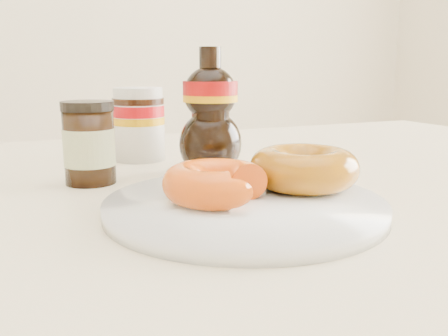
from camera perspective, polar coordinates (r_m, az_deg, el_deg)
name	(u,v)px	position (r m, az deg, el deg)	size (l,w,h in m)	color
dining_table	(229,244)	(0.64, 0.56, -8.69)	(1.40, 0.90, 0.75)	beige
plate	(245,206)	(0.48, 2.37, -4.31)	(0.27, 0.27, 0.01)	white
donut_bitten	(215,183)	(0.47, -0.99, -1.70)	(0.10, 0.10, 0.04)	#D7510C
donut_whole	(304,168)	(0.53, 9.13, 0.02)	(0.12, 0.12, 0.04)	#9D600A
nutella_jar	(139,121)	(0.76, -9.71, 5.29)	(0.08, 0.08, 0.11)	white
syrup_bottle	(210,112)	(0.65, -1.57, 6.47)	(0.08, 0.07, 0.16)	black
dark_jar	(89,144)	(0.62, -15.16, 2.70)	(0.06, 0.06, 0.10)	black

